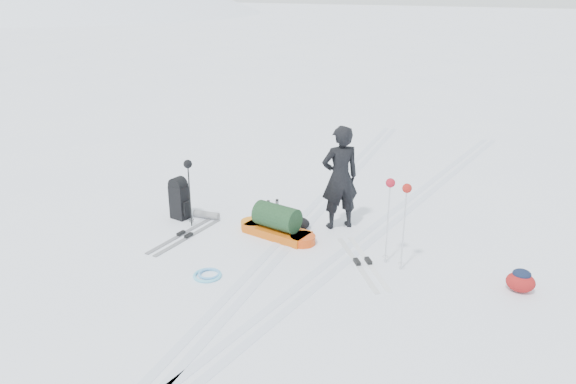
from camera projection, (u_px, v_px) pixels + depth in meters
name	position (u px, v px, depth m)	size (l,w,h in m)	color
ground	(282.00, 246.00, 9.91)	(200.00, 200.00, 0.00)	white
ski_tracks	(333.00, 233.00, 10.40)	(3.38, 17.97, 0.01)	silver
skier	(340.00, 178.00, 10.35)	(0.72, 0.47, 1.98)	black
pulk_sled	(277.00, 224.00, 10.23)	(1.64, 0.71, 0.61)	#C5520B
expedition_rucksack	(182.00, 200.00, 10.94)	(0.93, 0.46, 0.85)	black
ski_poles_black	(188.00, 172.00, 10.38)	(0.16, 0.17, 1.31)	black
ski_poles_silver	(398.00, 196.00, 8.79)	(0.45, 0.28, 1.48)	silver
touring_skis_grey	(185.00, 236.00, 10.29)	(0.41, 1.82, 0.07)	gray
touring_skis_white	(363.00, 263.00, 9.29)	(1.42, 1.73, 0.07)	silver
rope_coil	(208.00, 275.00, 8.90)	(0.57, 0.57, 0.05)	#60C8EA
small_daypack	(521.00, 281.00, 8.42)	(0.50, 0.44, 0.37)	maroon
thermos_pair	(273.00, 206.00, 11.33)	(0.19, 0.26, 0.27)	#56585E
stuff_sack	(301.00, 223.00, 10.58)	(0.41, 0.34, 0.22)	black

